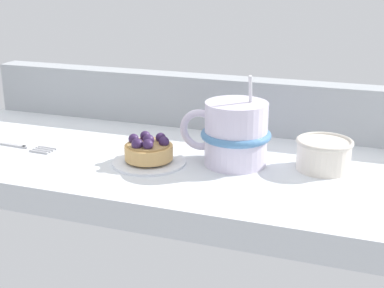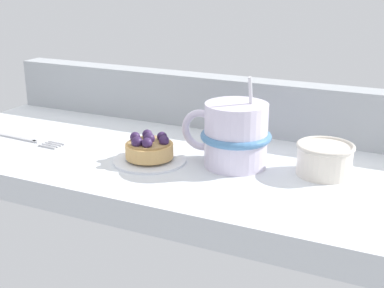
{
  "view_description": "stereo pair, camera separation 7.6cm",
  "coord_description": "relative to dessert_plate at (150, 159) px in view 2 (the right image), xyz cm",
  "views": [
    {
      "loc": [
        27.58,
        -70.78,
        27.59
      ],
      "look_at": [
        3.69,
        -2.65,
        3.0
      ],
      "focal_mm": 49.13,
      "sensor_mm": 36.0,
      "label": 1
    },
    {
      "loc": [
        34.63,
        -67.88,
        27.59
      ],
      "look_at": [
        3.69,
        -2.65,
        3.0
      ],
      "focal_mm": 49.13,
      "sensor_mm": 36.0,
      "label": 2
    }
  ],
  "objects": [
    {
      "name": "dessert_plate",
      "position": [
        0.0,
        0.0,
        0.0
      ],
      "size": [
        10.87,
        10.87,
        0.72
      ],
      "color": "silver",
      "rests_on": "ground_plane"
    },
    {
      "name": "coffee_mug",
      "position": [
        11.78,
        3.99,
        4.28
      ],
      "size": [
        13.69,
        10.22,
        13.3
      ],
      "color": "silver",
      "rests_on": "ground_plane"
    },
    {
      "name": "window_rail_back",
      "position": [
        2.32,
        20.42,
        4.27
      ],
      "size": [
        83.86,
        4.62,
        9.22
      ],
      "primitive_type": "cube",
      "color": "#9EA3A8",
      "rests_on": "ground_plane"
    },
    {
      "name": "raspberry_tart",
      "position": [
        -0.02,
        -0.03,
        1.85
      ],
      "size": [
        7.09,
        7.09,
        3.69
      ],
      "color": "tan",
      "rests_on": "dessert_plate"
    },
    {
      "name": "sugar_bowl",
      "position": [
        24.4,
        6.01,
        2.02
      ],
      "size": [
        8.03,
        8.03,
        4.44
      ],
      "color": "silver",
      "rests_on": "ground_plane"
    },
    {
      "name": "ground_plane",
      "position": [
        2.32,
        4.65,
        -2.33
      ],
      "size": [
        85.57,
        36.17,
        3.99
      ],
      "primitive_type": "cube",
      "color": "silver"
    },
    {
      "name": "dessert_fork",
      "position": [
        -24.1,
        -0.19,
        -0.04
      ],
      "size": [
        16.59,
        2.64,
        0.6
      ],
      "color": "#B7B7BC",
      "rests_on": "ground_plane"
    }
  ]
}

